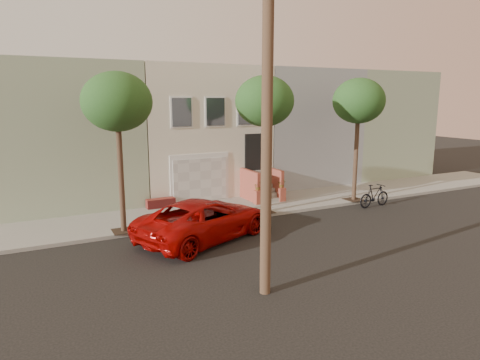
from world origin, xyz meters
name	(u,v)px	position (x,y,z in m)	size (l,w,h in m)	color
ground	(291,243)	(0.00, 0.00, 0.00)	(90.00, 90.00, 0.00)	black
sidewalk	(231,209)	(0.00, 5.35, 0.07)	(40.00, 3.70, 0.15)	gray
house_row	(189,129)	(0.00, 11.19, 3.64)	(33.10, 11.70, 7.00)	beige
tree_left	(117,103)	(-5.50, 3.90, 5.26)	(2.70, 2.57, 6.30)	#2D2116
tree_mid	(265,102)	(1.00, 3.90, 5.26)	(2.70, 2.57, 6.30)	#2D2116
tree_right	(359,102)	(6.50, 3.90, 5.26)	(2.70, 2.57, 6.30)	#2D2116
pickup_truck	(205,219)	(-2.78, 1.91, 0.80)	(2.65, 5.74, 1.60)	#A40706
motorcycle	(375,196)	(6.78, 2.70, 0.59)	(0.55, 1.95, 1.17)	black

